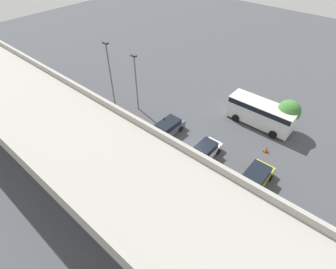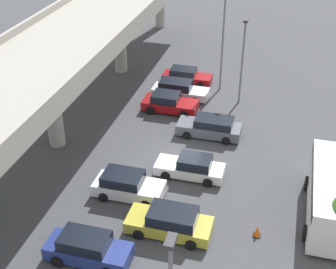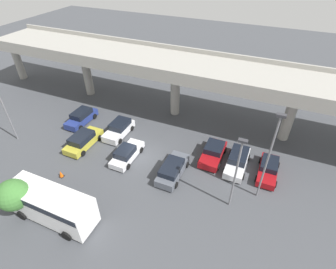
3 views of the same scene
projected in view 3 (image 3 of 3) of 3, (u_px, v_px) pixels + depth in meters
ground_plane at (142, 156)px, 28.18m from camera, size 116.96×116.96×0.00m
highway_overpass at (176, 68)px, 31.20m from camera, size 55.74×7.84×7.65m
parked_car_0 at (82, 117)px, 32.78m from camera, size 2.03×4.53×1.62m
parked_car_1 at (83, 140)px, 29.13m from camera, size 2.20×4.83×1.57m
parked_car_2 at (119, 129)px, 30.83m from camera, size 2.17×4.38×1.59m
parked_car_3 at (127, 154)px, 27.44m from camera, size 2.00×4.55×1.48m
parked_car_4 at (173, 169)px, 25.52m from camera, size 2.10×4.78×1.51m
parked_car_5 at (213, 152)px, 27.52m from camera, size 2.21×4.51×1.53m
parked_car_6 at (238, 160)px, 26.56m from camera, size 2.09×4.88×1.52m
parked_car_7 at (268, 169)px, 25.69m from camera, size 1.97×4.51×1.39m
shuttle_bus at (51, 203)px, 21.02m from camera, size 7.53×2.72×2.92m
lamp_post_near_aisle at (237, 169)px, 20.46m from camera, size 0.70×0.35×7.27m
lamp_post_mid_lot at (4, 106)px, 27.89m from camera, size 0.70×0.35×7.44m
lamp_post_by_overpass at (270, 153)px, 20.79m from camera, size 0.70×0.35×8.79m
tree_front_centre at (13, 195)px, 20.66m from camera, size 2.57×2.57×3.86m
traffic_cone at (61, 174)px, 25.56m from camera, size 0.44×0.44×0.70m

